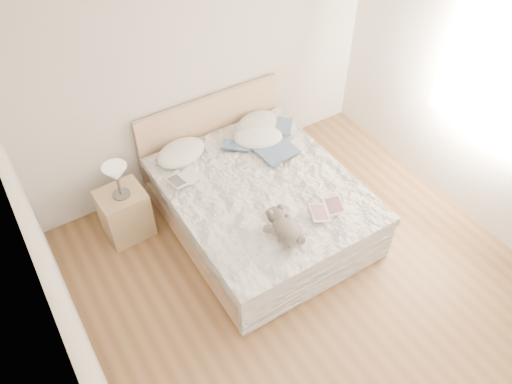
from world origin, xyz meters
TOP-DOWN VIEW (x-y plane):
  - floor at (0.00, 0.00)m, footprint 4.00×4.50m
  - ceiling at (0.00, 0.00)m, footprint 4.00×4.50m
  - wall_back at (0.00, 2.25)m, footprint 4.00×0.02m
  - wall_left at (-2.00, 0.00)m, footprint 0.02×4.50m
  - window at (1.99, 0.30)m, footprint 0.02×1.30m
  - bed at (0.00, 1.19)m, footprint 1.72×2.14m
  - nightstand at (-1.22, 1.78)m, footprint 0.47×0.42m
  - table_lamp at (-1.21, 1.76)m, footprint 0.29×0.29m
  - pillow_left at (-0.48, 1.93)m, footprint 0.64×0.52m
  - pillow_middle at (0.34, 1.72)m, footprint 0.63×0.55m
  - pillow_right at (0.43, 1.91)m, footprint 0.68×0.60m
  - blouse at (0.38, 1.56)m, footprint 0.67×0.70m
  - photo_book at (-0.63, 1.57)m, footprint 0.34×0.27m
  - childrens_book at (0.32, 0.50)m, footprint 0.41×0.35m
  - teddy_bear at (-0.19, 0.44)m, footprint 0.28×0.38m

SIDE VIEW (x-z plane):
  - floor at x=0.00m, z-range 0.00..0.00m
  - nightstand at x=-1.22m, z-range 0.00..0.56m
  - bed at x=0.00m, z-range -0.19..0.81m
  - blouse at x=0.38m, z-range 0.62..0.64m
  - photo_book at x=-0.63m, z-range 0.62..0.64m
  - childrens_book at x=0.32m, z-range 0.62..0.64m
  - pillow_left at x=-0.48m, z-range 0.56..0.72m
  - pillow_middle at x=0.34m, z-range 0.56..0.72m
  - pillow_right at x=0.43m, z-range 0.55..0.73m
  - teddy_bear at x=-0.19m, z-range 0.55..0.75m
  - table_lamp at x=-1.21m, z-range 0.64..1.01m
  - wall_back at x=0.00m, z-range 0.00..2.70m
  - wall_left at x=-2.00m, z-range 0.00..2.70m
  - window at x=1.99m, z-range 0.90..2.00m
  - ceiling at x=0.00m, z-range 2.70..2.70m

